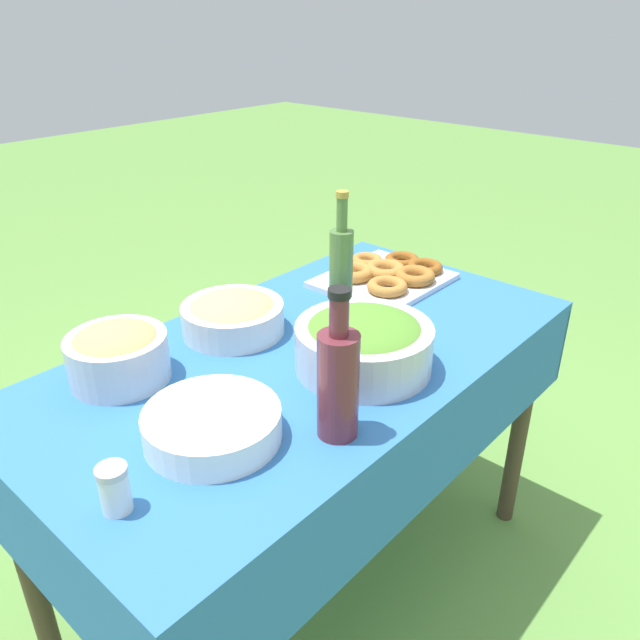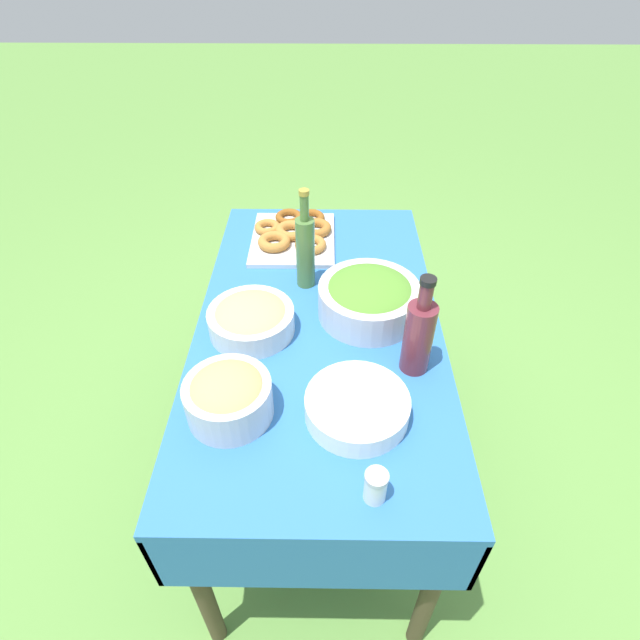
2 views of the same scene
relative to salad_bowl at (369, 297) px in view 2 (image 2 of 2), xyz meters
name	(u,v)px [view 2 (image 2 of 2)]	position (x,y,z in m)	size (l,w,h in m)	color
ground_plane	(319,462)	(-0.03, 0.15, -0.83)	(14.00, 14.00, 0.00)	#609342
picnic_table	(319,346)	(-0.03, 0.15, -0.18)	(1.34, 0.72, 0.76)	#2D6BB2
salad_bowl	(369,297)	(0.00, 0.00, 0.00)	(0.30, 0.30, 0.12)	silver
pasta_bowl	(251,318)	(-0.08, 0.34, -0.02)	(0.25, 0.25, 0.09)	silver
donut_platter	(294,234)	(0.42, 0.24, -0.04)	(0.37, 0.32, 0.05)	silver
plate_stack	(357,407)	(-0.38, 0.05, -0.03)	(0.25, 0.25, 0.06)	white
olive_oil_bottle	(305,250)	(0.15, 0.19, 0.07)	(0.06, 0.06, 0.33)	#4C7238
wine_bottle	(419,335)	(-0.22, -0.11, 0.05)	(0.08, 0.08, 0.30)	maroon
bread_bowl	(228,396)	(-0.38, 0.36, 0.00)	(0.21, 0.21, 0.12)	silver
salt_shaker	(376,486)	(-0.60, 0.02, -0.02)	(0.05, 0.05, 0.08)	white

